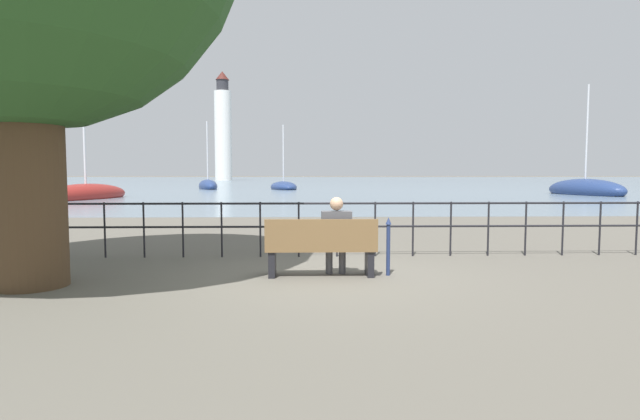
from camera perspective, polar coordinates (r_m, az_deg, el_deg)
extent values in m
plane|color=#605B51|center=(7.80, 0.11, -7.53)|extent=(1000.00, 1000.00, 0.00)
cube|color=slate|center=(168.33, -1.66, 3.55)|extent=(600.00, 300.00, 0.01)
cylinder|color=#4C3823|center=(8.00, -30.43, 3.38)|extent=(0.97, 0.97, 3.10)
cube|color=brown|center=(7.72, 0.11, -4.44)|extent=(1.71, 0.45, 0.05)
cube|color=brown|center=(7.49, 0.16, -2.78)|extent=(1.71, 0.04, 0.45)
cube|color=black|center=(7.77, -5.47, -6.08)|extent=(0.10, 0.41, 0.40)
cube|color=black|center=(7.82, 5.66, -6.02)|extent=(0.10, 0.41, 0.40)
cylinder|color=#4C4C51|center=(7.91, 1.05, -5.70)|extent=(0.11, 0.11, 0.45)
cylinder|color=#4C4C51|center=(7.93, 2.56, -5.69)|extent=(0.11, 0.11, 0.45)
cube|color=#4C4C51|center=(7.79, 1.85, -3.81)|extent=(0.39, 0.26, 0.14)
cube|color=#4C4C51|center=(7.68, 1.90, -2.21)|extent=(0.46, 0.24, 0.56)
sphere|color=tan|center=(7.64, 1.90, 0.71)|extent=(0.21, 0.21, 0.21)
cylinder|color=black|center=(10.85, -30.58, -2.01)|extent=(0.04, 0.04, 1.05)
cylinder|color=black|center=(10.52, -27.09, -2.06)|extent=(0.04, 0.04, 1.05)
cylinder|color=black|center=(10.23, -23.39, -2.11)|extent=(0.04, 0.04, 1.05)
cylinder|color=black|center=(9.98, -19.48, -2.16)|extent=(0.04, 0.04, 1.05)
cylinder|color=black|center=(9.79, -15.40, -2.19)|extent=(0.04, 0.04, 1.05)
cylinder|color=black|center=(9.64, -11.17, -2.22)|extent=(0.04, 0.04, 1.05)
cylinder|color=black|center=(9.55, -6.84, -2.23)|extent=(0.04, 0.04, 1.05)
cylinder|color=black|center=(9.51, -2.44, -2.23)|extent=(0.04, 0.04, 1.05)
cylinder|color=black|center=(9.53, 1.96, -2.21)|extent=(0.04, 0.04, 1.05)
cylinder|color=black|center=(9.60, 6.31, -2.19)|extent=(0.04, 0.04, 1.05)
cylinder|color=black|center=(9.73, 10.58, -2.15)|extent=(0.04, 0.04, 1.05)
cylinder|color=black|center=(9.92, 14.71, -2.10)|extent=(0.04, 0.04, 1.05)
cylinder|color=black|center=(10.15, 18.68, -2.04)|extent=(0.04, 0.04, 1.05)
cylinder|color=black|center=(10.42, 22.45, -1.98)|extent=(0.04, 0.04, 1.05)
cylinder|color=black|center=(10.74, 26.01, -1.91)|extent=(0.04, 0.04, 1.05)
cylinder|color=black|center=(11.10, 29.35, -1.84)|extent=(0.04, 0.04, 1.05)
cylinder|color=black|center=(11.50, 32.47, -1.77)|extent=(0.04, 0.04, 1.05)
cylinder|color=black|center=(9.47, -0.24, 0.76)|extent=(13.89, 0.04, 0.04)
cylinder|color=black|center=(9.51, -0.24, -1.91)|extent=(13.89, 0.04, 0.04)
cylinder|color=navy|center=(7.84, 7.80, -4.54)|extent=(0.06, 0.06, 0.80)
cone|color=navy|center=(7.78, 7.83, -1.23)|extent=(0.09, 0.09, 0.11)
ellipsoid|color=navy|center=(52.96, -4.20, 2.63)|extent=(4.00, 6.80, 1.21)
cylinder|color=silver|center=(52.99, -4.22, 6.37)|extent=(0.14, 0.14, 6.18)
ellipsoid|color=navy|center=(43.75, 28.01, 2.01)|extent=(3.83, 8.19, 1.78)
cylinder|color=silver|center=(43.84, 28.20, 7.66)|extent=(0.14, 0.14, 7.56)
ellipsoid|color=navy|center=(55.55, -12.69, 2.67)|extent=(3.72, 6.87, 1.47)
cylinder|color=silver|center=(55.59, -12.75, 6.51)|extent=(0.14, 0.14, 6.57)
ellipsoid|color=maroon|center=(34.98, -25.17, 1.59)|extent=(3.76, 7.95, 1.41)
cylinder|color=silver|center=(35.07, -25.38, 8.40)|extent=(0.14, 0.14, 7.49)
cylinder|color=white|center=(135.18, -11.01, 8.30)|extent=(4.44, 4.44, 23.38)
cylinder|color=#2D2D33|center=(136.79, -11.09, 13.78)|extent=(3.11, 3.11, 2.85)
cone|color=#4C1E19|center=(137.25, -11.11, 14.84)|extent=(3.55, 3.55, 2.28)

